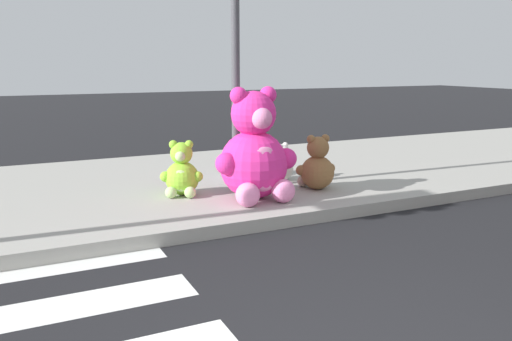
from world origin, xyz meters
The scene contains 7 objects.
sidewalk centered at (0.00, 5.20, 0.07)m, with size 28.00×4.40×0.15m, color #9E9B93.
sign_pole centered at (1.00, 4.40, 1.85)m, with size 0.56×0.11×3.20m.
plush_pink_large centered at (0.99, 3.81, 0.70)m, with size 1.06×0.92×1.37m.
plush_lavender centered at (1.35, 4.99, 0.44)m, with size 0.50×0.52×0.72m.
plush_brown centered at (1.95, 3.92, 0.44)m, with size 0.56×0.50×0.73m.
plush_white centered at (1.78, 4.60, 0.36)m, with size 0.39×0.39×0.54m.
plush_lime centered at (0.23, 4.36, 0.43)m, with size 0.50×0.50×0.70m.
Camera 1 is at (-1.68, -1.82, 1.80)m, focal length 36.57 mm.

